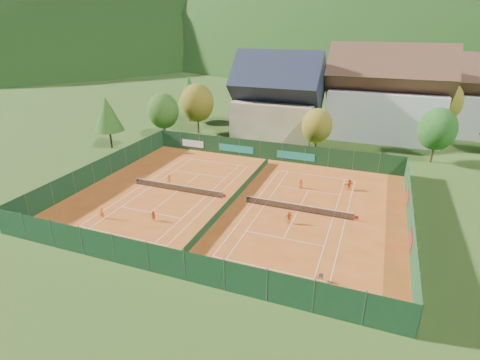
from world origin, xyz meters
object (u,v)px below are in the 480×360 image
Objects in this scene: player_left_near at (102,213)px; player_right_far_b at (349,185)px; hotel_block_a at (385,99)px; hotel_block_b at (463,100)px; player_right_far_a at (301,184)px; player_left_mid at (153,216)px; player_left_far at (170,179)px; player_right_near at (289,218)px; ball_hopper at (321,276)px; chalet at (278,101)px.

player_left_near is 30.96m from player_right_far_b.
hotel_block_b is at bearing 29.74° from hotel_block_a.
player_left_near is 25.08m from player_right_far_a.
player_left_mid is (-22.51, -43.98, -6.76)m from hotel_block_a.
player_right_near reaches higher than player_left_far.
player_right_near is at bearing 21.17° from player_right_far_b.
hotel_block_a reaches higher than player_left_mid.
player_right_near is 12.70m from player_right_far_b.
player_right_far_a reaches higher than player_left_mid.
ball_hopper is (-17.29, -55.97, -6.06)m from hotel_block_b.
player_left_near reaches higher than player_left_mid.
ball_hopper is at bearing -93.92° from hotel_block_a.
hotel_block_a is 13.98× the size of player_right_far_b.
chalet is 26.08m from player_right_far_a.
player_right_far_a is (-5.81, 18.58, 0.12)m from ball_hopper.
player_left_near reaches higher than ball_hopper.
hotel_block_a is (19.00, 6.00, 0.76)m from chalet.
player_right_near is at bearing -115.28° from hotel_block_b.
hotel_block_a is 14.60× the size of player_right_near.
player_left_far is at bearing -104.18° from chalet.
player_left_far is (-3.65, 9.64, 0.09)m from player_left_mid.
ball_hopper is 25.15m from player_left_near.
player_left_near is at bearing 174.34° from ball_hopper.
player_right_far_b reaches higher than player_right_far_a.
player_right_far_a is (13.42, 14.59, 0.06)m from player_left_mid.
chalet is at bearing -162.47° from hotel_block_a.
chalet is 11.37× the size of player_left_far.
hotel_block_b reaches higher than player_left_near.
hotel_block_b reaches higher than player_right_near.
player_right_far_a is (-23.10, -37.38, -5.94)m from hotel_block_b.
player_left_far is 1.06× the size of player_right_far_a.
chalet is 13.09× the size of player_left_mid.
player_right_far_a is (17.06, 4.96, -0.04)m from player_left_far.
player_left_mid is 0.84× the size of player_right_near.
ball_hopper is 0.56× the size of player_left_far.
hotel_block_a reaches higher than player_right_far_a.
hotel_block_a is at bearing 86.08° from ball_hopper.
player_right_far_a is at bearing 107.36° from ball_hopper.
hotel_block_b is 12.80× the size of player_right_far_a.
hotel_block_a is 31.48m from player_right_far_a.
hotel_block_a is 16.14m from hotel_block_b.
hotel_block_a reaches higher than player_right_near.
chalet is 10.95× the size of player_right_near.
chalet is at bearing -92.51° from player_right_far_a.
player_right_near is at bearing 119.61° from ball_hopper.
chalet reaches higher than player_right_far_a.
player_right_far_b is (19.48, 16.36, 0.15)m from player_left_mid.
player_left_near is 11.36m from player_left_far.
chalet is 20.25× the size of ball_hopper.
player_right_near is 1.10× the size of player_right_far_a.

